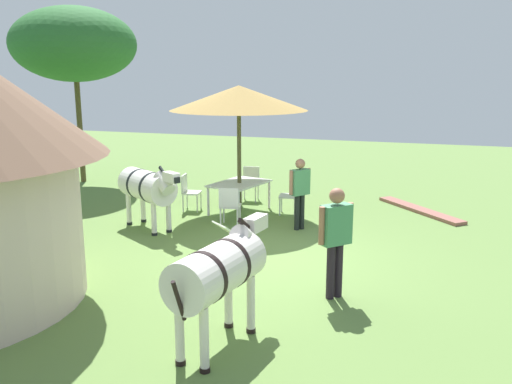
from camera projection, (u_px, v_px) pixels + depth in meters
ground_plane at (268, 258)px, 10.10m from camera, size 36.00×36.00×0.00m
shade_umbrella at (239, 98)px, 12.83m from camera, size 3.30×3.30×3.08m
patio_dining_table at (239, 185)px, 13.29m from camera, size 1.71×1.33×0.74m
patio_chair_near_lawn at (251, 181)px, 14.56m from camera, size 0.47×0.48×0.90m
patio_chair_near_hut at (188, 190)px, 13.50m from camera, size 0.51×0.49×0.90m
patio_chair_east_end at (230, 204)px, 12.08m from camera, size 0.49×0.51×0.90m
patio_chair_west_end at (292, 193)px, 13.12m from camera, size 0.50×0.48×0.90m
guest_beside_umbrella at (300, 187)px, 11.75m from camera, size 0.47×0.41×1.57m
standing_watcher at (336, 233)px, 8.14m from camera, size 0.49×0.48×1.72m
striped_lounge_chair at (238, 241)px, 10.30m from camera, size 0.95×0.91×0.66m
zebra_nearest_camera at (219, 270)px, 6.67m from camera, size 2.13×0.88×1.55m
zebra_by_umbrella at (148, 187)px, 11.79m from camera, size 1.35×1.89×1.48m
acacia_tree_far_lawn at (74, 45)px, 16.24m from camera, size 3.71×3.71×5.31m
brick_patio_kerb at (420, 210)px, 13.46m from camera, size 2.32×2.14×0.08m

